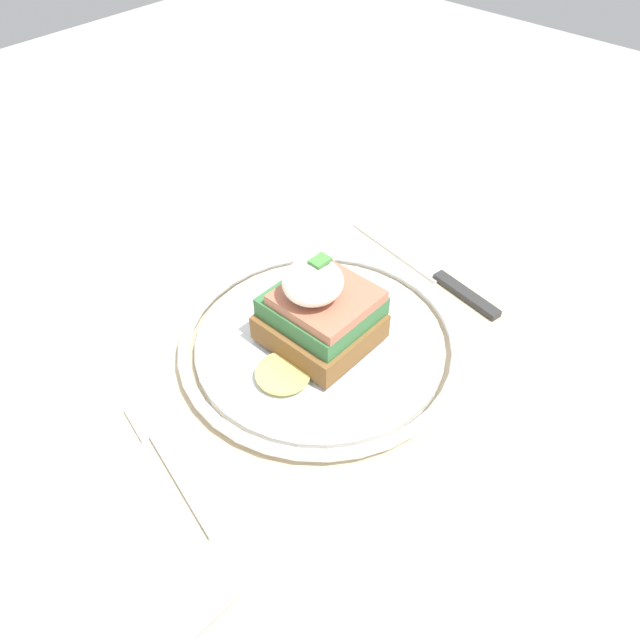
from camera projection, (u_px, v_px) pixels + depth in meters
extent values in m
cube|color=#C6B28E|center=(365.00, 399.00, 0.53)|extent=(1.00, 0.76, 0.03)
cylinder|color=#C6B28E|center=(371.00, 298.00, 1.17)|extent=(0.06, 0.06, 0.71)
cylinder|color=silver|center=(320.00, 345.00, 0.55)|extent=(0.22, 0.22, 0.01)
torus|color=white|center=(320.00, 341.00, 0.54)|extent=(0.25, 0.25, 0.01)
cube|color=brown|center=(320.00, 327.00, 0.53)|extent=(0.08, 0.09, 0.02)
cube|color=#38703D|center=(322.00, 306.00, 0.52)|extent=(0.08, 0.08, 0.02)
cube|color=#AD664C|center=(327.00, 298.00, 0.51)|extent=(0.07, 0.07, 0.01)
ellipsoid|color=white|center=(316.00, 280.00, 0.49)|extent=(0.05, 0.05, 0.03)
cylinder|color=#EAD166|center=(283.00, 373.00, 0.51)|extent=(0.05, 0.05, 0.00)
cube|color=#47843D|center=(320.00, 261.00, 0.48)|extent=(0.02, 0.01, 0.00)
cube|color=silver|center=(183.00, 482.00, 0.45)|extent=(0.03, 0.10, 0.00)
cube|color=silver|center=(146.00, 420.00, 0.49)|extent=(0.03, 0.04, 0.00)
cube|color=#2D2D2D|center=(463.00, 293.00, 0.60)|extent=(0.02, 0.08, 0.01)
cube|color=silver|center=(398.00, 250.00, 0.65)|extent=(0.04, 0.12, 0.00)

